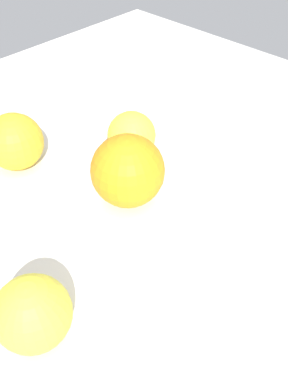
{
  "coord_description": "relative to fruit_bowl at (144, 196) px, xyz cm",
  "views": [
    {
      "loc": [
        -31.39,
        -29.95,
        41.62
      ],
      "look_at": [
        0.0,
        0.0,
        3.48
      ],
      "focal_mm": 41.7,
      "sensor_mm": 36.0,
      "label": 1
    }
  ],
  "objects": [
    {
      "name": "ground_plane",
      "position": [
        0.0,
        0.0,
        -3.78
      ],
      "size": [
        110.0,
        110.0,
        2.0
      ],
      "primitive_type": "cube",
      "color": "silver"
    },
    {
      "name": "fruit_bowl",
      "position": [
        0.0,
        0.0,
        0.0
      ],
      "size": [
        15.88,
        15.88,
        5.8
      ],
      "color": "silver",
      "rests_on": "ground_plane"
    },
    {
      "name": "orange_in_bowl_0",
      "position": [
        2.43,
        4.56,
        6.19
      ],
      "size": [
        6.32,
        6.32,
        6.32
      ],
      "primitive_type": "sphere",
      "color": "yellow",
      "rests_on": "fruit_bowl"
    },
    {
      "name": "orange_in_bowl_1",
      "position": [
        -4.07,
        -1.32,
        7.3
      ],
      "size": [
        8.54,
        8.54,
        8.54
      ],
      "primitive_type": "sphere",
      "color": "orange",
      "rests_on": "fruit_bowl"
    },
    {
      "name": "orange_loose_0",
      "position": [
        -20.93,
        -4.91,
        1.16
      ],
      "size": [
        7.87,
        7.87,
        7.87
      ],
      "primitive_type": "sphere",
      "color": "yellow",
      "rests_on": "ground_plane"
    },
    {
      "name": "orange_loose_1",
      "position": [
        -5.62,
        20.75,
        1.46
      ],
      "size": [
        8.48,
        8.48,
        8.48
      ],
      "primitive_type": "sphere",
      "color": "yellow",
      "rests_on": "ground_plane"
    }
  ]
}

